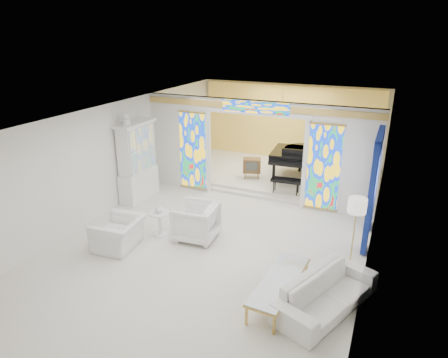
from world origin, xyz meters
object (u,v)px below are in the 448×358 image
at_px(coffee_table, 280,281).
at_px(grand_piano, 300,155).
at_px(tv_console, 252,165).
at_px(china_cabinet, 138,162).
at_px(sofa, 327,293).
at_px(armchair_right, 196,222).
at_px(armchair_left, 119,234).

bearing_deg(coffee_table, grand_piano, 100.54).
relative_size(grand_piano, tv_console, 4.28).
height_order(china_cabinet, coffee_table, china_cabinet).
relative_size(sofa, tv_console, 3.35).
xyz_separation_m(china_cabinet, grand_piano, (4.10, 3.40, -0.23)).
xyz_separation_m(armchair_right, grand_piano, (1.35, 4.95, 0.48)).
bearing_deg(armchair_left, sofa, 80.23).
height_order(armchair_right, tv_console, armchair_right).
height_order(armchair_right, sofa, armchair_right).
distance_m(armchair_right, tv_console, 4.16).
bearing_deg(sofa, coffee_table, 118.35).
xyz_separation_m(armchair_left, armchair_right, (1.47, 1.12, 0.10)).
relative_size(sofa, grand_piano, 0.78).
height_order(armchair_left, tv_console, tv_console).
bearing_deg(china_cabinet, grand_piano, 39.68).
height_order(coffee_table, tv_console, tv_console).
bearing_deg(tv_console, armchair_left, -124.45).
bearing_deg(sofa, china_cabinet, 86.84).
relative_size(armchair_left, sofa, 0.49).
bearing_deg(china_cabinet, sofa, -25.64).
bearing_deg(sofa, tv_console, 54.46).
bearing_deg(sofa, grand_piano, 40.53).
distance_m(armchair_left, grand_piano, 6.71).
distance_m(armchair_left, sofa, 4.90).
xyz_separation_m(coffee_table, grand_piano, (-1.20, 6.45, 0.53)).
distance_m(china_cabinet, grand_piano, 5.33).
distance_m(sofa, grand_piano, 6.71).
bearing_deg(coffee_table, sofa, 5.86).
height_order(china_cabinet, tv_console, china_cabinet).
height_order(china_cabinet, armchair_left, china_cabinet).
relative_size(armchair_right, sofa, 0.44).
height_order(china_cabinet, sofa, china_cabinet).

